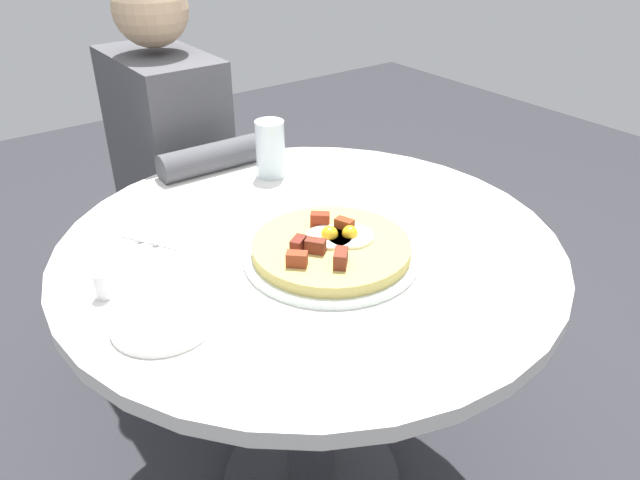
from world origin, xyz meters
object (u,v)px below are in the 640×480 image
at_px(dining_table, 310,309).
at_px(bread_plate, 163,322).
at_px(person_seated, 176,201).
at_px(water_glass, 270,149).
at_px(fork, 166,220).
at_px(salt_shaker, 102,285).
at_px(breakfast_pizza, 331,247).
at_px(pepper_shaker, 192,164).
at_px(knife, 181,223).
at_px(pizza_plate, 331,256).

distance_m(dining_table, bread_plate, 0.39).
bearing_deg(bread_plate, person_seated, -24.80).
bearing_deg(water_glass, fork, 103.40).
bearing_deg(salt_shaker, person_seated, -32.23).
bearing_deg(person_seated, bread_plate, 155.20).
bearing_deg(salt_shaker, dining_table, -97.62).
relative_size(dining_table, breakfast_pizza, 3.34).
distance_m(bread_plate, pepper_shaker, 0.59).
xyz_separation_m(knife, pepper_shaker, (0.22, -0.14, 0.02)).
bearing_deg(knife, person_seated, -141.78).
distance_m(dining_table, water_glass, 0.40).
relative_size(breakfast_pizza, salt_shaker, 6.18).
bearing_deg(pepper_shaker, knife, 148.28).
relative_size(person_seated, salt_shaker, 24.02).
xyz_separation_m(fork, salt_shaker, (-0.18, 0.19, 0.02)).
height_order(fork, pepper_shaker, pepper_shaker).
relative_size(person_seated, bread_plate, 6.95).
distance_m(dining_table, pizza_plate, 0.19).
xyz_separation_m(water_glass, pepper_shaker, (0.12, 0.14, -0.04)).
height_order(dining_table, pizza_plate, pizza_plate).
relative_size(water_glass, pepper_shaker, 2.85).
distance_m(person_seated, breakfast_pizza, 0.80).
height_order(bread_plate, pepper_shaker, pepper_shaker).
distance_m(breakfast_pizza, knife, 0.33).
relative_size(salt_shaker, pepper_shaker, 1.01).
xyz_separation_m(dining_table, fork, (0.23, 0.19, 0.17)).
distance_m(dining_table, pepper_shaker, 0.47).
distance_m(person_seated, fork, 0.55).
relative_size(person_seated, knife, 6.31).
bearing_deg(salt_shaker, pizza_plate, -108.87).
height_order(pizza_plate, knife, pizza_plate).
bearing_deg(water_glass, pepper_shaker, 50.25).
relative_size(dining_table, pepper_shaker, 20.81).
height_order(breakfast_pizza, bread_plate, breakfast_pizza).
height_order(person_seated, bread_plate, person_seated).
relative_size(dining_table, water_glass, 7.29).
height_order(salt_shaker, pepper_shaker, same).
relative_size(fork, pepper_shaker, 3.84).
bearing_deg(dining_table, person_seated, -1.44).
relative_size(breakfast_pizza, fork, 1.62).
bearing_deg(salt_shaker, knife, -54.74).
bearing_deg(fork, dining_table, 99.65).
relative_size(fork, knife, 1.00).
height_order(person_seated, fork, person_seated).
relative_size(bread_plate, knife, 0.91).
xyz_separation_m(dining_table, knife, (0.20, 0.18, 0.17)).
bearing_deg(dining_table, breakfast_pizza, 175.41).
bearing_deg(breakfast_pizza, pizza_plate, -126.60).
bearing_deg(knife, pepper_shaker, -152.04).
bearing_deg(pepper_shaker, pizza_plate, -176.34).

